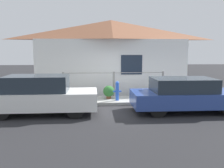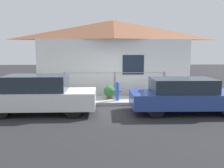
# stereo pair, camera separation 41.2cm
# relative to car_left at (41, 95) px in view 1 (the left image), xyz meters

# --- Properties ---
(ground_plane) EXTENTS (60.00, 60.00, 0.00)m
(ground_plane) POSITION_rel_car_left_xyz_m (2.90, 1.19, -0.71)
(ground_plane) COLOR #262628
(sidewalk) EXTENTS (24.00, 1.64, 0.14)m
(sidewalk) POSITION_rel_car_left_xyz_m (2.90, 2.00, -0.64)
(sidewalk) COLOR #9E9E99
(sidewalk) RESTS_ON ground_plane
(house) EXTENTS (8.33, 2.23, 3.98)m
(house) POSITION_rel_car_left_xyz_m (2.90, 4.57, 2.48)
(house) COLOR white
(house) RESTS_ON ground_plane
(fence) EXTENTS (4.90, 0.10, 1.19)m
(fence) POSITION_rel_car_left_xyz_m (2.90, 2.67, 0.08)
(fence) COLOR gray
(fence) RESTS_ON sidewalk
(car_left) EXTENTS (4.04, 1.65, 1.44)m
(car_left) POSITION_rel_car_left_xyz_m (0.00, 0.00, 0.00)
(car_left) COLOR white
(car_left) RESTS_ON ground_plane
(car_right) EXTENTS (4.20, 1.72, 1.30)m
(car_right) POSITION_rel_car_left_xyz_m (5.46, 0.00, -0.05)
(car_right) COLOR #2D4793
(car_right) RESTS_ON ground_plane
(fire_hydrant) EXTENTS (0.37, 0.17, 0.85)m
(fire_hydrant) POSITION_rel_car_left_xyz_m (2.98, 1.67, -0.13)
(fire_hydrant) COLOR blue
(fire_hydrant) RESTS_ON sidewalk
(potted_plant_near_hydrant) EXTENTS (0.52, 0.52, 0.60)m
(potted_plant_near_hydrant) POSITION_rel_car_left_xyz_m (2.63, 2.10, -0.25)
(potted_plant_near_hydrant) COLOR brown
(potted_plant_near_hydrant) RESTS_ON sidewalk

